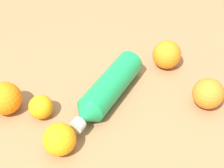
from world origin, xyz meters
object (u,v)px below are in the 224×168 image
(orange_1, at_px, (59,139))
(orange_3, at_px, (167,55))
(orange_2, at_px, (208,94))
(orange_0, at_px, (5,98))
(orange_4, at_px, (41,107))
(water_bottle, at_px, (108,89))

(orange_1, height_order, orange_3, orange_3)
(orange_2, bearing_deg, orange_1, 138.88)
(orange_0, height_order, orange_4, orange_0)
(orange_0, bearing_deg, orange_2, -60.40)
(orange_4, bearing_deg, orange_0, 105.80)
(orange_2, bearing_deg, orange_3, 55.39)
(water_bottle, relative_size, orange_2, 3.53)
(orange_0, relative_size, orange_4, 1.37)
(water_bottle, distance_m, orange_0, 0.26)
(orange_2, relative_size, orange_3, 0.96)
(orange_1, bearing_deg, water_bottle, -5.68)
(orange_2, bearing_deg, water_bottle, 113.16)
(orange_0, height_order, orange_1, orange_0)
(orange_0, height_order, orange_2, orange_0)
(orange_2, distance_m, orange_4, 0.42)
(orange_1, relative_size, orange_4, 1.22)
(water_bottle, relative_size, orange_0, 3.38)
(orange_2, bearing_deg, orange_0, 119.60)
(orange_0, relative_size, orange_2, 1.04)
(orange_2, height_order, orange_4, orange_2)
(orange_3, relative_size, orange_4, 1.37)
(orange_1, height_order, orange_4, orange_1)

